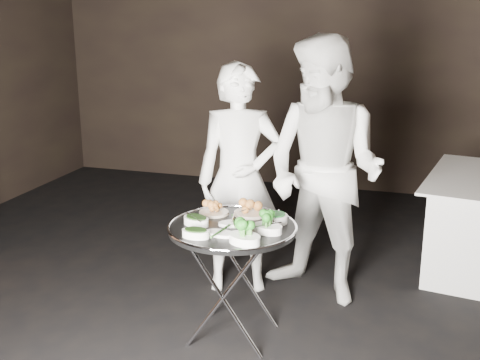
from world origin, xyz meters
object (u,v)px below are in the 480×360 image
(serving_tray, at_px, (232,228))
(waiter_right, at_px, (324,172))
(waiter_left, at_px, (240,179))
(tray_stand, at_px, (233,277))

(serving_tray, distance_m, waiter_right, 0.84)
(serving_tray, distance_m, waiter_left, 0.71)
(waiter_left, xyz_separation_m, waiter_right, (0.58, 0.02, 0.09))
(tray_stand, xyz_separation_m, waiter_right, (0.41, 0.70, 0.50))
(waiter_left, bearing_deg, waiter_right, -17.61)
(tray_stand, relative_size, serving_tray, 0.92)
(serving_tray, bearing_deg, tray_stand, 180.00)
(tray_stand, relative_size, waiter_left, 0.44)
(tray_stand, height_order, serving_tray, serving_tray)
(serving_tray, height_order, waiter_left, waiter_left)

